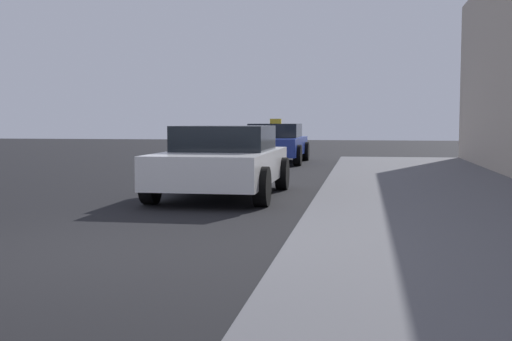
% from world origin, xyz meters
% --- Properties ---
extents(ground_plane, '(80.00, 80.00, 0.00)m').
position_xyz_m(ground_plane, '(0.00, 0.00, 0.00)').
color(ground_plane, black).
extents(sidewalk, '(4.00, 32.00, 0.15)m').
position_xyz_m(sidewalk, '(4.00, 0.00, 0.07)').
color(sidewalk, '#5B5B60').
rests_on(sidewalk, ground_plane).
extents(car_white, '(2.06, 4.03, 1.27)m').
position_xyz_m(car_white, '(0.25, 5.28, 0.65)').
color(car_white, white).
rests_on(car_white, ground_plane).
extents(car_blue, '(1.98, 4.16, 1.43)m').
position_xyz_m(car_blue, '(-0.09, 14.72, 0.65)').
color(car_blue, '#233899').
rests_on(car_blue, ground_plane).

